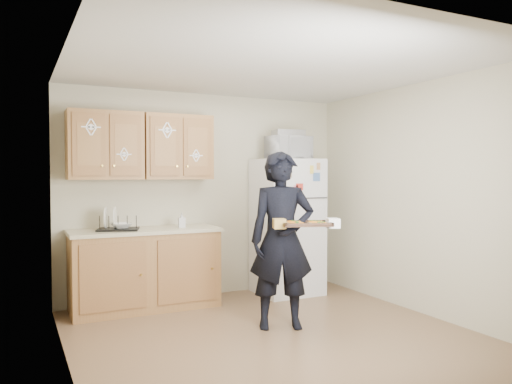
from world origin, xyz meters
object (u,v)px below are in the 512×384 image
microwave (289,148)px  baking_tray (306,224)px  person (282,240)px  refrigerator (287,226)px  dish_rack (118,222)px

microwave → baking_tray: bearing=-122.4°
baking_tray → microwave: microwave is taller
baking_tray → microwave: size_ratio=0.87×
person → microwave: bearing=77.8°
baking_tray → microwave: (0.65, 1.46, 0.80)m
refrigerator → baking_tray: (-0.66, -1.51, 0.19)m
refrigerator → microwave: (-0.01, -0.05, 0.99)m
person → baking_tray: 0.35m
refrigerator → microwave: 0.99m
baking_tray → dish_rack: size_ratio=1.04×
dish_rack → person: bearing=-43.4°
microwave → refrigerator: bearing=73.0°
baking_tray → dish_rack: bearing=153.3°
refrigerator → dish_rack: (-2.09, 0.03, 0.14)m
refrigerator → baking_tray: size_ratio=3.78×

